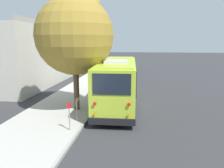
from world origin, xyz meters
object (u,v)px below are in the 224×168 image
parked_sedan_gray (123,76)px  parked_sedan_silver (130,65)px  street_tree (75,30)px  sign_post_far (77,111)px  sign_post_near (69,116)px  parked_sedan_maroon (128,69)px  shuttle_bus (118,81)px

parked_sedan_gray → parked_sedan_silver: bearing=2.5°
street_tree → parked_sedan_silver: bearing=-5.6°
sign_post_far → parked_sedan_gray: bearing=-5.9°
street_tree → sign_post_near: bearing=-169.7°
parked_sedan_gray → parked_sedan_maroon: size_ratio=0.99×
parked_sedan_gray → sign_post_far: (-13.77, 1.42, 0.14)m
parked_sedan_maroon → sign_post_near: size_ratio=3.05×
parked_sedan_maroon → parked_sedan_silver: bearing=1.9°
parked_sedan_silver → sign_post_near: 27.90m
parked_sedan_gray → parked_sedan_silver: parked_sedan_gray is taller
parked_sedan_silver → street_tree: street_tree is taller
parked_sedan_maroon → parked_sedan_silver: size_ratio=1.04×
shuttle_bus → parked_sedan_silver: (22.66, 0.19, -1.24)m
sign_post_near → sign_post_far: 1.33m
parked_sedan_gray → parked_sedan_maroon: bearing=1.8°
parked_sedan_maroon → street_tree: (-18.67, 2.35, 4.69)m
parked_sedan_maroon → parked_sedan_silver: (5.50, -0.03, 0.00)m
shuttle_bus → parked_sedan_silver: size_ratio=2.24×
parked_sedan_silver → sign_post_far: sign_post_far is taller
shuttle_bus → parked_sedan_gray: 9.99m
parked_sedan_gray → street_tree: (-11.42, 2.09, 4.68)m
parked_sedan_maroon → sign_post_far: (-21.02, 1.68, 0.15)m
parked_sedan_gray → sign_post_far: size_ratio=3.60×
parked_sedan_gray → sign_post_near: 15.16m
sign_post_near → parked_sedan_gray: bearing=-5.4°
shuttle_bus → sign_post_far: 4.45m
street_tree → sign_post_far: (-2.35, -0.67, -4.53)m
sign_post_near → sign_post_far: bearing=0.0°
shuttle_bus → parked_sedan_maroon: 17.20m
shuttle_bus → parked_sedan_silver: bearing=-1.7°
shuttle_bus → sign_post_near: bearing=157.7°
sign_post_far → shuttle_bus: bearing=-26.2°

